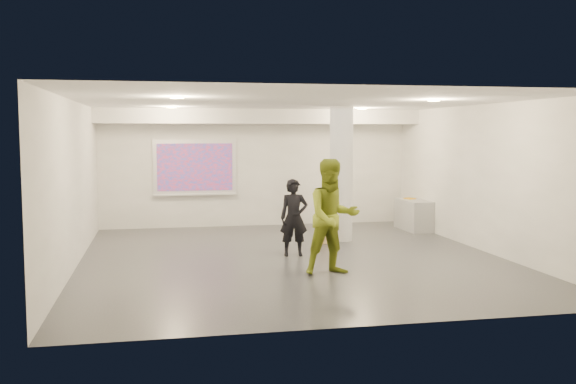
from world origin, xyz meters
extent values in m
cube|color=#34363B|center=(0.00, 0.00, 0.00)|extent=(8.00, 9.00, 0.01)
cube|color=white|center=(0.00, 0.00, 3.00)|extent=(8.00, 9.00, 0.01)
cube|color=silver|center=(0.00, 4.50, 1.50)|extent=(8.00, 0.01, 3.00)
cube|color=silver|center=(0.00, -4.50, 1.50)|extent=(8.00, 0.01, 3.00)
cube|color=silver|center=(-4.00, 0.00, 1.50)|extent=(0.01, 9.00, 3.00)
cube|color=silver|center=(4.00, 0.00, 1.50)|extent=(0.01, 9.00, 3.00)
cube|color=silver|center=(0.00, 3.95, 2.82)|extent=(8.00, 1.10, 0.36)
cylinder|color=#F2E384|center=(-2.20, 2.50, 2.98)|extent=(0.22, 0.22, 0.02)
cylinder|color=#F2E384|center=(2.20, 2.50, 2.98)|extent=(0.22, 0.22, 0.02)
cylinder|color=#F2E384|center=(-2.20, -1.50, 2.98)|extent=(0.22, 0.22, 0.02)
cylinder|color=#F2E384|center=(2.20, -1.50, 2.98)|extent=(0.22, 0.22, 0.02)
cylinder|color=silver|center=(1.50, 1.80, 1.50)|extent=(0.52, 0.52, 3.00)
cube|color=silver|center=(-1.60, 4.46, 1.55)|extent=(2.10, 0.06, 1.40)
cube|color=#0054BA|center=(-1.60, 4.42, 1.55)|extent=(1.90, 0.01, 1.20)
cube|color=silver|center=(-1.60, 4.40, 0.85)|extent=(2.10, 0.08, 0.04)
cube|color=#979A9C|center=(3.72, 2.94, 0.38)|extent=(0.56, 1.30, 0.75)
cube|color=gold|center=(3.70, 3.16, 0.77)|extent=(0.27, 0.31, 0.03)
cube|color=#A27D4D|center=(1.20, 1.67, 0.33)|extent=(0.61, 0.23, 0.65)
cube|color=#A27D4D|center=(1.03, 1.40, 0.24)|extent=(0.45, 0.24, 0.47)
imported|color=black|center=(0.08, 0.23, 0.76)|extent=(0.58, 0.40, 1.52)
imported|color=olive|center=(0.39, -1.52, 0.99)|extent=(1.04, 0.85, 1.98)
camera|label=1|loc=(-2.52, -12.00, 2.42)|focal=40.00mm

